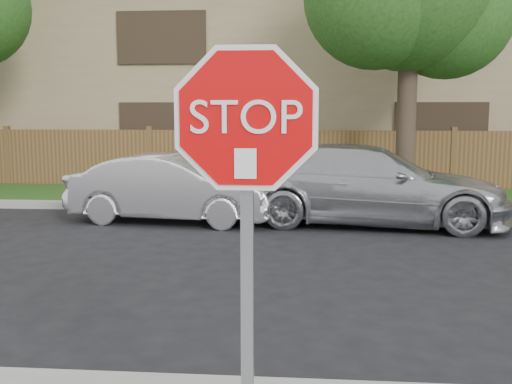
{
  "coord_description": "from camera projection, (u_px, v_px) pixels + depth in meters",
  "views": [
    {
      "loc": [
        0.21,
        -4.45,
        2.21
      ],
      "look_at": [
        -0.09,
        -0.9,
        1.7
      ],
      "focal_mm": 42.0,
      "sensor_mm": 36.0,
      "label": 1
    }
  ],
  "objects": [
    {
      "name": "apartment_building",
      "position": [
        301.0,
        69.0,
        20.99
      ],
      "size": [
        35.2,
        9.2,
        7.2
      ],
      "color": "#9F8663",
      "rests_on": "ground"
    },
    {
      "name": "far_curb",
      "position": [
        296.0,
        208.0,
        12.75
      ],
      "size": [
        70.0,
        0.3,
        0.15
      ],
      "primitive_type": "cube",
      "color": "gray",
      "rests_on": "ground"
    },
    {
      "name": "sedan_right",
      "position": [
        368.0,
        185.0,
        11.33
      ],
      "size": [
        5.39,
        2.69,
        1.5
      ],
      "primitive_type": "imported",
      "rotation": [
        0.0,
        0.0,
        1.45
      ],
      "color": "#B1B4B9",
      "rests_on": "ground"
    },
    {
      "name": "fence",
      "position": [
        298.0,
        161.0,
        15.85
      ],
      "size": [
        70.0,
        0.12,
        1.6
      ],
      "primitive_type": "cube",
      "color": "brown",
      "rests_on": "ground"
    },
    {
      "name": "grass_strip",
      "position": [
        297.0,
        197.0,
        14.38
      ],
      "size": [
        70.0,
        3.0,
        0.12
      ],
      "primitive_type": "cube",
      "color": "#1E4714",
      "rests_on": "ground"
    },
    {
      "name": "stop_sign",
      "position": [
        246.0,
        183.0,
        3.01
      ],
      "size": [
        1.01,
        0.13,
        2.55
      ],
      "color": "gray",
      "rests_on": "sidewalk_near"
    },
    {
      "name": "sedan_left",
      "position": [
        173.0,
        188.0,
        11.54
      ],
      "size": [
        4.1,
        1.84,
        1.31
      ],
      "primitive_type": "imported",
      "rotation": [
        0.0,
        0.0,
        1.45
      ],
      "color": "silver",
      "rests_on": "ground"
    }
  ]
}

